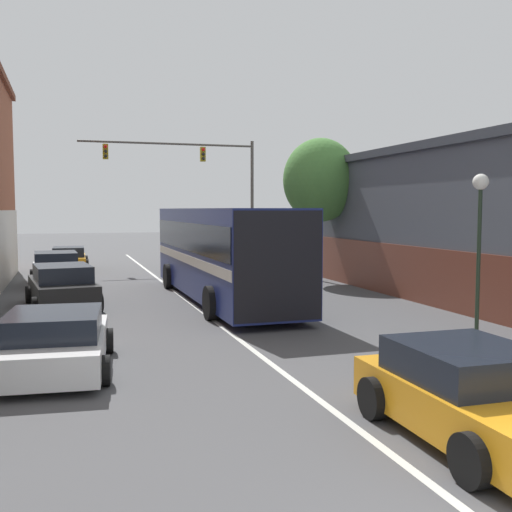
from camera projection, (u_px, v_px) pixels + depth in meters
name	position (u px, v px, depth m)	size (l,w,h in m)	color
lane_center_line	(189.00, 302.00, 20.64)	(0.14, 45.55, 0.01)	silver
bus	(221.00, 249.00, 21.03)	(2.89, 11.81, 3.23)	navy
hatchback_foreground	(473.00, 395.00, 8.31)	(2.15, 3.85, 1.30)	orange
parked_car_left_near	(56.00, 269.00, 25.28)	(2.25, 4.35, 1.42)	silver
parked_car_left_mid	(62.00, 287.00, 19.51)	(2.48, 4.58, 1.41)	black
parked_car_left_far	(69.00, 259.00, 31.55)	(2.03, 4.01, 1.23)	orange
parked_car_left_distant	(55.00, 342.00, 11.82)	(2.45, 4.22, 1.21)	silver
traffic_signal_gantry	(204.00, 174.00, 33.39)	(9.68, 0.36, 7.08)	#514C47
street_lamp	(479.00, 228.00, 14.61)	(0.39, 0.39, 4.07)	#233323
street_tree_near	(320.00, 180.00, 26.46)	(3.35, 3.02, 6.34)	#4C3823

